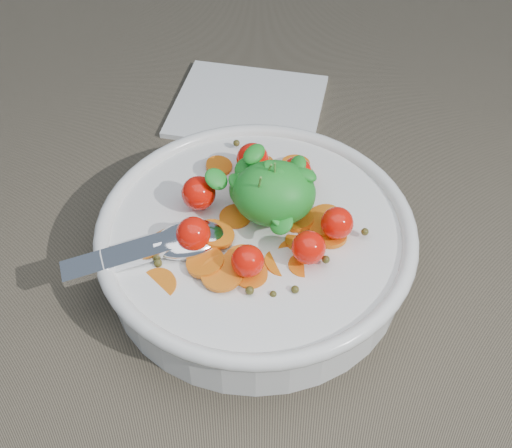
{
  "coord_description": "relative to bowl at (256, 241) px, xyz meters",
  "views": [
    {
      "loc": [
        -0.01,
        -0.35,
        0.44
      ],
      "look_at": [
        -0.01,
        0.01,
        0.05
      ],
      "focal_mm": 45.0,
      "sensor_mm": 36.0,
      "label": 1
    }
  ],
  "objects": [
    {
      "name": "ground",
      "position": [
        0.01,
        -0.01,
        -0.03
      ],
      "size": [
        6.0,
        6.0,
        0.0
      ],
      "primitive_type": "plane",
      "color": "#706550",
      "rests_on": "ground"
    },
    {
      "name": "napkin",
      "position": [
        -0.01,
        0.23,
        -0.03
      ],
      "size": [
        0.19,
        0.17,
        0.01
      ],
      "primitive_type": "cube",
      "rotation": [
        0.0,
        0.0,
        -0.2
      ],
      "color": "white",
      "rests_on": "ground"
    },
    {
      "name": "bowl",
      "position": [
        0.0,
        0.0,
        0.0
      ],
      "size": [
        0.29,
        0.27,
        0.11
      ],
      "color": "white",
      "rests_on": "ground"
    }
  ]
}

